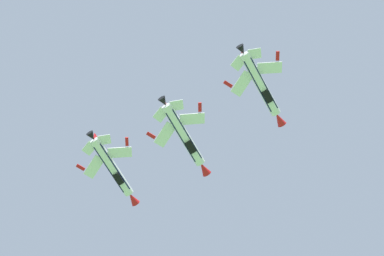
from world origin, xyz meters
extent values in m
cylinder|color=white|center=(-13.00, 55.54, 113.33)|extent=(7.44, 11.26, 1.70)
cube|color=#191E4C|center=(-12.95, 55.52, 112.87)|extent=(6.29, 9.48, 0.56)
cone|color=red|center=(-9.45, 61.75, 113.33)|extent=(2.55, 2.86, 1.56)
cone|color=black|center=(-16.35, 49.69, 113.33)|extent=(1.98, 2.06, 1.36)
ellipsoid|color=#192333|center=(-11.75, 57.87, 113.97)|extent=(2.65, 3.38, 1.22)
cube|color=black|center=(-11.85, 57.37, 112.53)|extent=(2.13, 2.50, 0.96)
cube|color=white|center=(-16.09, 55.34, 112.95)|extent=(3.84, 4.56, 0.68)
cube|color=red|center=(-18.46, 55.40, 112.71)|extent=(1.66, 1.34, 0.30)
cube|color=white|center=(-11.60, 52.76, 113.55)|extent=(4.25, 2.03, 0.68)
cube|color=red|center=(-10.34, 50.75, 113.79)|extent=(0.63, 1.61, 0.30)
cube|color=white|center=(-16.85, 51.87, 113.16)|extent=(2.70, 2.78, 0.41)
cube|color=white|center=(-14.22, 50.36, 113.51)|extent=(2.41, 1.98, 0.41)
cube|color=red|center=(-15.57, 51.48, 115.13)|extent=(1.72, 2.50, 2.61)
cylinder|color=white|center=(-0.43, 47.59, 109.90)|extent=(7.44, 11.26, 1.70)
cube|color=#191E4C|center=(-0.36, 47.56, 109.43)|extent=(6.30, 9.49, 0.63)
cone|color=red|center=(3.12, 53.80, 109.90)|extent=(2.55, 2.86, 1.56)
cone|color=black|center=(-3.79, 41.74, 109.90)|extent=(1.98, 2.06, 1.36)
ellipsoid|color=#192333|center=(0.79, 49.94, 110.52)|extent=(2.69, 3.41, 1.27)
cube|color=black|center=(0.76, 49.40, 109.10)|extent=(2.15, 2.52, 1.01)
cube|color=white|center=(-3.51, 47.38, 109.38)|extent=(3.83, 4.55, 0.88)
cube|color=red|center=(-5.86, 47.44, 109.04)|extent=(1.67, 1.35, 0.33)
cube|color=white|center=(0.96, 44.82, 110.24)|extent=(4.23, 2.03, 0.88)
cube|color=red|center=(2.21, 42.82, 110.58)|extent=(0.64, 1.61, 0.33)
cube|color=white|center=(-4.27, 43.92, 109.65)|extent=(2.69, 2.78, 0.52)
cube|color=white|center=(-1.66, 42.42, 110.15)|extent=(2.41, 1.98, 0.52)
cube|color=red|center=(-3.07, 43.58, 111.68)|extent=(1.83, 2.57, 2.60)
cylinder|color=white|center=(12.24, 39.27, 112.58)|extent=(7.44, 11.26, 1.70)
cube|color=#191E4C|center=(12.30, 39.24, 112.11)|extent=(6.30, 9.49, 0.61)
cone|color=red|center=(15.79, 45.47, 112.58)|extent=(2.55, 2.86, 1.56)
cone|color=black|center=(8.88, 33.41, 112.58)|extent=(1.98, 2.06, 1.36)
ellipsoid|color=#192333|center=(13.47, 41.61, 113.21)|extent=(2.68, 3.40, 1.25)
cube|color=black|center=(13.42, 41.08, 111.78)|extent=(2.15, 2.51, 0.99)
cube|color=white|center=(9.16, 39.06, 112.10)|extent=(3.84, 4.55, 0.82)
cube|color=red|center=(6.80, 39.12, 111.79)|extent=(1.66, 1.35, 0.32)
cube|color=white|center=(13.64, 36.49, 112.88)|extent=(4.24, 2.03, 0.82)
cube|color=red|center=(14.88, 34.49, 113.19)|extent=(0.64, 1.61, 0.32)
cube|color=white|center=(8.40, 35.59, 112.35)|extent=(2.70, 2.78, 0.49)
cube|color=white|center=(11.01, 34.09, 112.80)|extent=(2.41, 1.98, 0.49)
cube|color=red|center=(9.62, 35.24, 114.37)|extent=(1.80, 2.55, 2.60)
camera|label=1|loc=(0.06, 0.63, 1.46)|focal=65.91mm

